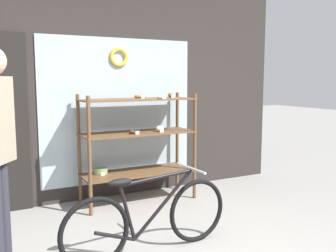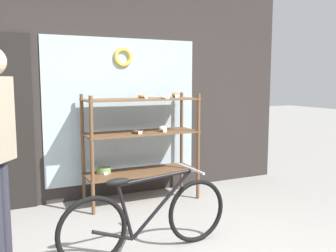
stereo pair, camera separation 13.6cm
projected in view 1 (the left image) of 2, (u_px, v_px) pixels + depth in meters
name	position (u px, v px, depth m)	size (l,w,h in m)	color
storefront_facade	(100.00, 79.00, 4.85)	(5.37, 0.13, 3.21)	#2D2826
display_case	(137.00, 137.00, 4.75)	(1.44, 0.52, 1.39)	brown
bicycle	(149.00, 218.00, 3.33)	(1.65, 0.46, 0.75)	black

